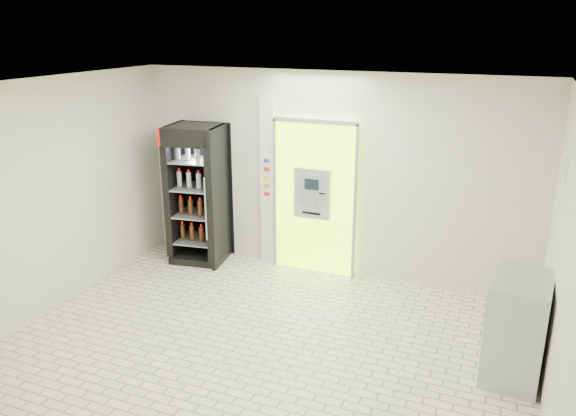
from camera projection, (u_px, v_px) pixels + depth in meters
The scene contains 7 objects.
ground at pixel (259, 351), 6.50m from camera, with size 6.00×6.00×0.00m, color beige.
room_shell at pixel (257, 200), 5.92m from camera, with size 6.00×6.00×6.00m.
atm_assembly at pixel (315, 197), 8.33m from camera, with size 1.30×0.24×2.33m.
pillar at pixel (268, 182), 8.60m from camera, with size 0.22×0.11×2.60m.
beverage_cooler at pixel (199, 196), 8.79m from camera, with size 0.91×0.86×2.17m.
steel_cabinet at pixel (517, 328), 5.89m from camera, with size 0.65×0.90×1.14m.
exit_sign at pixel (565, 170), 5.99m from camera, with size 0.02×0.22×0.26m.
Camera 1 is at (2.46, -5.11, 3.60)m, focal length 35.00 mm.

